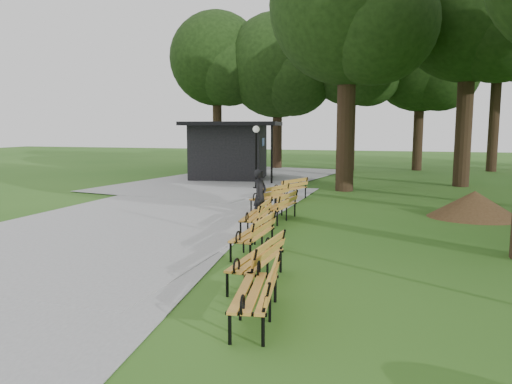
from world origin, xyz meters
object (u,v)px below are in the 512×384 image
(bench_2, at_px, (253,234))
(bench_5, at_px, (270,197))
(kiosk, at_px, (229,151))
(lawn_tree_4, at_px, (470,10))
(dirt_mound, at_px, (474,204))
(bench_6, at_px, (289,189))
(person, at_px, (260,194))
(bench_0, at_px, (255,292))
(lamp_post, at_px, (256,143))
(lawn_tree_2, at_px, (349,6))
(bench_3, at_px, (256,216))
(bench_4, at_px, (280,206))
(bench_1, at_px, (256,260))

(bench_2, distance_m, bench_5, 5.93)
(kiosk, distance_m, lawn_tree_4, 13.66)
(dirt_mound, xyz_separation_m, bench_6, (-6.40, 2.12, 0.01))
(person, xyz_separation_m, bench_5, (-0.14, 1.73, -0.34))
(bench_0, relative_size, bench_6, 1.00)
(bench_5, bearing_deg, lawn_tree_4, 158.90)
(kiosk, bearing_deg, bench_2, -77.01)
(lamp_post, bearing_deg, lawn_tree_4, 22.44)
(lamp_post, relative_size, lawn_tree_2, 0.25)
(bench_3, bearing_deg, person, -171.99)
(bench_5, bearing_deg, bench_4, 40.68)
(kiosk, height_order, lawn_tree_2, lawn_tree_2)
(kiosk, bearing_deg, person, -74.29)
(person, distance_m, dirt_mound, 6.76)
(bench_1, xyz_separation_m, bench_3, (-1.24, 4.29, 0.00))
(person, bearing_deg, kiosk, 39.26)
(person, bearing_deg, bench_6, 14.90)
(lawn_tree_2, bearing_deg, bench_4, -98.66)
(person, xyz_separation_m, bench_3, (0.39, -1.86, -0.34))
(bench_2, height_order, bench_5, same)
(person, height_order, bench_1, person)
(kiosk, height_order, bench_4, kiosk)
(bench_2, bearing_deg, bench_6, -171.56)
(lamp_post, height_order, dirt_mound, lamp_post)
(lamp_post, relative_size, bench_6, 1.53)
(person, height_order, bench_6, person)
(bench_1, bearing_deg, bench_5, -163.55)
(bench_0, relative_size, bench_4, 1.00)
(kiosk, relative_size, bench_3, 2.63)
(kiosk, height_order, bench_1, kiosk)
(dirt_mound, xyz_separation_m, lawn_tree_2, (-4.62, 5.59, 7.56))
(bench_0, distance_m, lawn_tree_2, 17.19)
(bench_0, xyz_separation_m, bench_3, (-1.71, 5.96, 0.00))
(bench_0, relative_size, lawn_tree_4, 0.16)
(person, bearing_deg, bench_1, -149.64)
(bench_4, height_order, bench_6, same)
(person, relative_size, kiosk, 0.31)
(person, relative_size, bench_6, 0.82)
(bench_5, xyz_separation_m, bench_6, (0.18, 2.43, 0.00))
(bench_0, relative_size, bench_1, 1.00)
(bench_6, distance_m, lawn_tree_2, 8.50)
(lamp_post, bearing_deg, bench_5, -69.32)
(bench_5, bearing_deg, lamp_post, -142.23)
(bench_1, distance_m, lawn_tree_2, 15.70)
(bench_3, distance_m, bench_6, 6.02)
(bench_4, height_order, bench_5, same)
(person, relative_size, bench_4, 0.82)
(bench_4, bearing_deg, bench_6, -165.33)
(lawn_tree_2, bearing_deg, bench_1, -90.76)
(kiosk, xyz_separation_m, bench_2, (5.82, -15.09, -1.13))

